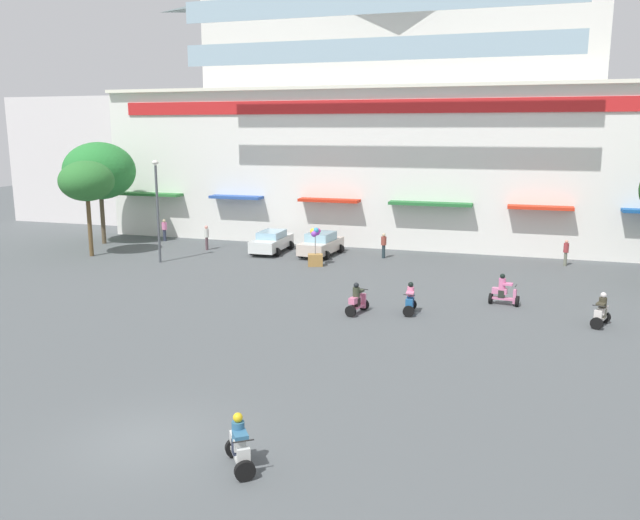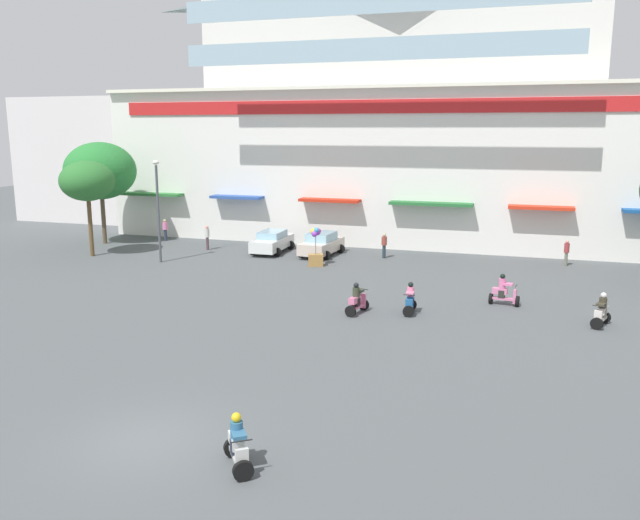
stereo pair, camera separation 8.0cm
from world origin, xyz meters
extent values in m
plane|color=#4E5355|center=(0.00, 13.00, 0.00)|extent=(128.00, 128.00, 0.00)
cube|color=white|center=(0.00, 35.21, 5.53)|extent=(43.36, 10.43, 11.06)
cube|color=white|center=(0.00, 35.73, 14.46)|extent=(28.12, 9.38, 6.79)
cube|color=red|center=(0.00, 29.94, 9.86)|extent=(39.89, 0.12, 0.93)
cube|color=white|center=(0.00, 29.90, 11.18)|extent=(43.36, 0.70, 0.24)
cube|color=#2C7134|center=(-18.10, 29.45, 3.39)|extent=(5.13, 1.10, 0.20)
cube|color=#2B4D9B|center=(-10.84, 29.45, 3.39)|extent=(3.98, 1.10, 0.20)
cube|color=red|center=(-3.65, 29.45, 3.39)|extent=(4.37, 1.10, 0.20)
cube|color=#266932|center=(3.50, 29.45, 3.39)|extent=(5.59, 1.10, 0.20)
cube|color=red|center=(10.56, 29.45, 3.39)|extent=(4.07, 1.10, 0.20)
cube|color=#99B7C6|center=(0.00, 25.79, 13.10)|extent=(24.75, 0.08, 1.36)
cube|color=#99B7C6|center=(0.00, 25.79, 15.82)|extent=(24.75, 0.08, 1.36)
cube|color=silver|center=(-29.22, 39.29, 5.57)|extent=(12.33, 10.81, 11.14)
cylinder|color=brown|center=(-17.92, 21.64, 1.89)|extent=(0.28, 0.28, 3.79)
ellipsoid|color=#2D7030|center=(-17.92, 21.64, 5.01)|extent=(3.51, 3.63, 2.64)
cylinder|color=brown|center=(-20.06, 25.99, 1.79)|extent=(0.31, 0.31, 3.58)
ellipsoid|color=#297B35|center=(-20.06, 25.99, 5.37)|extent=(5.10, 5.21, 4.14)
cube|color=silver|center=(-6.87, 26.49, 0.65)|extent=(1.79, 4.49, 0.76)
cube|color=#8DB9CF|center=(-6.87, 26.49, 1.26)|extent=(1.51, 2.26, 0.46)
cylinder|color=black|center=(-7.75, 27.85, 0.30)|extent=(0.60, 0.18, 0.60)
cylinder|color=black|center=(-6.05, 27.89, 0.30)|extent=(0.60, 0.18, 0.60)
cylinder|color=black|center=(-7.69, 25.09, 0.30)|extent=(0.60, 0.18, 0.60)
cylinder|color=black|center=(-5.99, 25.12, 0.30)|extent=(0.60, 0.18, 0.60)
cube|color=beige|center=(-3.30, 26.42, 0.65)|extent=(2.14, 4.28, 0.75)
cube|color=#90BED0|center=(-3.30, 26.42, 1.30)|extent=(1.71, 2.20, 0.55)
cylinder|color=black|center=(-4.07, 27.78, 0.30)|extent=(0.61, 0.22, 0.60)
cylinder|color=black|center=(-2.30, 27.62, 0.30)|extent=(0.61, 0.22, 0.60)
cylinder|color=black|center=(-4.30, 25.22, 0.30)|extent=(0.61, 0.22, 0.60)
cylinder|color=black|center=(-2.53, 25.06, 0.30)|extent=(0.61, 0.22, 0.60)
cylinder|color=black|center=(4.79, 13.83, 0.26)|extent=(0.53, 0.18, 0.52)
cylinder|color=black|center=(4.72, 15.00, 0.26)|extent=(0.53, 0.18, 0.52)
cube|color=#215A95|center=(4.76, 14.42, 0.32)|extent=(0.35, 1.05, 0.10)
cube|color=#215A95|center=(4.74, 14.63, 0.67)|extent=(0.34, 0.67, 0.28)
cube|color=#215A95|center=(4.79, 13.95, 0.47)|extent=(0.33, 0.16, 0.65)
cylinder|color=black|center=(4.79, 13.93, 1.01)|extent=(0.52, 0.07, 0.04)
cube|color=navy|center=(4.75, 14.53, 0.55)|extent=(0.34, 0.30, 0.36)
cylinder|color=pink|center=(4.75, 14.53, 0.98)|extent=(0.34, 0.34, 0.51)
sphere|color=black|center=(4.75, 14.53, 1.34)|extent=(0.25, 0.25, 0.25)
cube|color=pink|center=(4.76, 14.28, 1.01)|extent=(0.37, 0.46, 0.10)
cylinder|color=black|center=(2.59, 14.33, 0.26)|extent=(0.54, 0.26, 0.52)
cylinder|color=black|center=(2.29, 13.05, 0.26)|extent=(0.54, 0.26, 0.52)
cube|color=#D86C92|center=(2.44, 13.69, 0.32)|extent=(0.54, 1.19, 0.10)
cube|color=#D86C92|center=(2.39, 13.46, 0.70)|extent=(0.46, 0.78, 0.28)
cube|color=#D86C92|center=(2.56, 14.20, 0.50)|extent=(0.34, 0.21, 0.69)
cylinder|color=black|center=(2.57, 14.23, 1.04)|extent=(0.51, 0.15, 0.04)
cube|color=black|center=(2.41, 13.56, 0.58)|extent=(0.38, 0.35, 0.36)
cylinder|color=#323A28|center=(2.41, 13.56, 1.01)|extent=(0.38, 0.38, 0.50)
sphere|color=black|center=(2.41, 13.56, 1.37)|extent=(0.25, 0.25, 0.25)
cube|color=#323A28|center=(2.48, 13.84, 1.04)|extent=(0.43, 0.51, 0.10)
cylinder|color=black|center=(9.46, 17.14, 0.26)|extent=(0.21, 0.53, 0.52)
cylinder|color=black|center=(8.22, 17.30, 0.26)|extent=(0.21, 0.53, 0.52)
cube|color=pink|center=(8.84, 17.22, 0.32)|extent=(1.13, 0.42, 0.10)
cube|color=pink|center=(8.62, 17.25, 0.68)|extent=(0.73, 0.39, 0.28)
cube|color=pink|center=(9.34, 17.15, 0.48)|extent=(0.18, 0.34, 0.67)
cylinder|color=black|center=(9.36, 17.15, 1.02)|extent=(0.10, 0.52, 0.04)
cube|color=#252A23|center=(8.72, 17.24, 0.56)|extent=(0.32, 0.35, 0.36)
cylinder|color=pink|center=(8.72, 17.24, 1.03)|extent=(0.36, 0.36, 0.57)
sphere|color=black|center=(8.72, 17.24, 1.42)|extent=(0.25, 0.25, 0.25)
cube|color=pink|center=(8.99, 17.20, 1.06)|extent=(0.48, 0.39, 0.10)
cylinder|color=black|center=(3.38, -1.08, 0.26)|extent=(0.51, 0.42, 0.52)
cylinder|color=black|center=(2.67, -0.09, 0.26)|extent=(0.51, 0.42, 0.52)
cube|color=silver|center=(3.03, -0.58, 0.32)|extent=(0.86, 1.03, 0.10)
cube|color=silver|center=(2.90, -0.40, 0.65)|extent=(0.64, 0.73, 0.28)
cube|color=silver|center=(3.31, -0.98, 0.46)|extent=(0.34, 0.30, 0.64)
cylinder|color=black|center=(3.33, -1.00, 0.99)|extent=(0.44, 0.33, 0.04)
cube|color=#252B3D|center=(2.96, -0.48, 0.53)|extent=(0.42, 0.41, 0.36)
cylinder|color=#306387|center=(2.96, -0.48, 0.96)|extent=(0.45, 0.45, 0.50)
sphere|color=gold|center=(2.96, -0.48, 1.32)|extent=(0.25, 0.25, 0.25)
cube|color=#306387|center=(3.11, -0.70, 0.98)|extent=(0.53, 0.56, 0.10)
cylinder|color=black|center=(12.72, 14.40, 0.26)|extent=(0.54, 0.32, 0.52)
cylinder|color=black|center=(13.14, 15.52, 0.26)|extent=(0.54, 0.32, 0.52)
cube|color=silver|center=(12.93, 14.96, 0.32)|extent=(0.63, 1.09, 0.10)
cube|color=silver|center=(13.00, 15.16, 0.67)|extent=(0.52, 0.74, 0.28)
cube|color=silver|center=(12.76, 14.51, 0.47)|extent=(0.35, 0.24, 0.66)
cylinder|color=black|center=(12.75, 14.49, 1.01)|extent=(0.50, 0.22, 0.04)
cube|color=slate|center=(12.97, 15.07, 0.55)|extent=(0.40, 0.37, 0.36)
cylinder|color=#393526|center=(12.97, 15.07, 0.99)|extent=(0.41, 0.41, 0.52)
sphere|color=silver|center=(12.97, 15.07, 1.36)|extent=(0.25, 0.25, 0.25)
cube|color=#393526|center=(12.88, 14.82, 1.01)|extent=(0.47, 0.53, 0.10)
cylinder|color=#2D3548|center=(-16.37, 28.37, 0.43)|extent=(0.34, 0.34, 0.86)
cylinder|color=pink|center=(-16.37, 28.37, 1.14)|extent=(0.54, 0.54, 0.55)
sphere|color=tan|center=(-16.37, 28.37, 1.53)|extent=(0.24, 0.24, 0.24)
cylinder|color=#25343A|center=(0.91, 26.80, 0.44)|extent=(0.31, 0.31, 0.88)
cylinder|color=brown|center=(0.91, 26.80, 1.15)|extent=(0.50, 0.50, 0.55)
sphere|color=tan|center=(0.91, 26.80, 1.54)|extent=(0.23, 0.23, 0.23)
cylinder|color=slate|center=(12.19, 27.76, 0.43)|extent=(0.27, 0.27, 0.86)
cylinder|color=#9A3436|center=(12.19, 27.76, 1.15)|extent=(0.43, 0.43, 0.57)
sphere|color=tan|center=(12.19, 27.76, 1.53)|extent=(0.20, 0.20, 0.20)
cylinder|color=#553F44|center=(-11.57, 25.96, 0.45)|extent=(0.27, 0.27, 0.90)
cylinder|color=silver|center=(-11.57, 25.96, 1.20)|extent=(0.43, 0.43, 0.60)
sphere|color=#DB9185|center=(-11.57, 25.96, 1.62)|extent=(0.23, 0.23, 0.23)
cylinder|color=#474C51|center=(-12.43, 21.19, 3.07)|extent=(0.16, 0.16, 6.14)
ellipsoid|color=silver|center=(-12.43, 21.19, 6.32)|extent=(0.40, 0.40, 0.28)
cube|color=#A4793E|center=(-2.61, 23.07, 0.38)|extent=(1.05, 0.87, 0.75)
cylinder|color=#4C4C4C|center=(-2.61, 23.07, 1.35)|extent=(0.04, 0.04, 1.20)
sphere|color=purple|center=(-2.49, 23.06, 2.12)|extent=(0.36, 0.36, 0.36)
sphere|color=#DC2C9C|center=(-2.48, 23.20, 2.19)|extent=(0.34, 0.34, 0.34)
sphere|color=#3B9AD3|center=(-2.68, 23.31, 2.13)|extent=(0.39, 0.39, 0.39)
sphere|color=#E22996|center=(-2.73, 23.10, 2.08)|extent=(0.30, 0.30, 0.30)
sphere|color=yellow|center=(-2.73, 23.01, 2.18)|extent=(0.40, 0.40, 0.40)
sphere|color=purple|center=(-2.63, 22.88, 2.05)|extent=(0.38, 0.38, 0.38)
sphere|color=#3999D4|center=(-2.52, 22.96, 2.27)|extent=(0.34, 0.34, 0.34)
camera|label=1|loc=(9.34, -13.99, 8.33)|focal=36.00mm
camera|label=2|loc=(9.42, -13.96, 8.33)|focal=36.00mm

